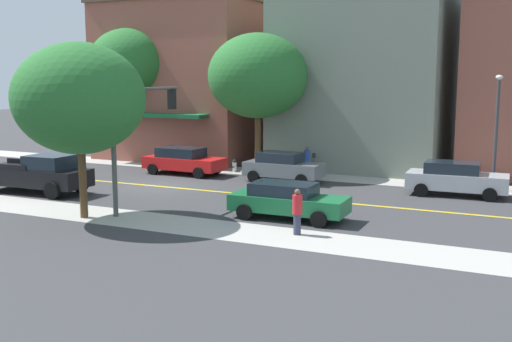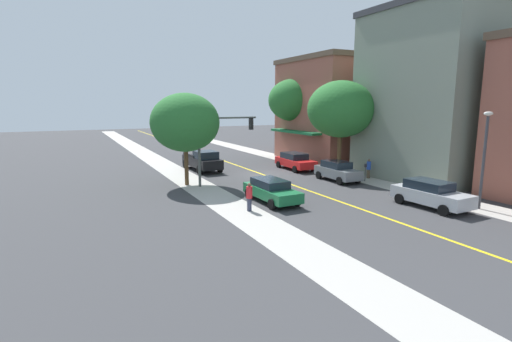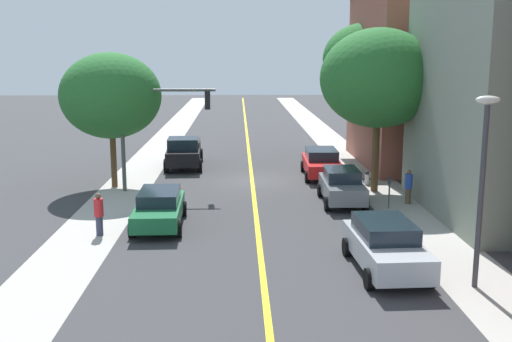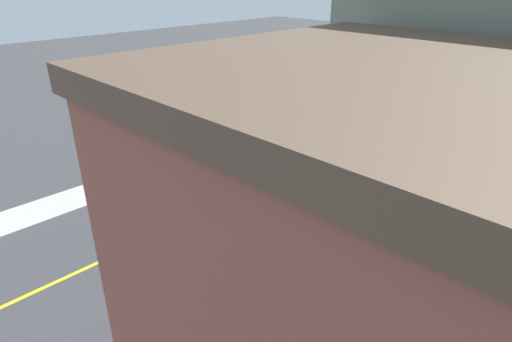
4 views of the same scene
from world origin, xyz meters
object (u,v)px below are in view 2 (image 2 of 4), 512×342
object	(u,v)px
silver_sedan_left_curb	(431,194)
grey_sedan_left_curb	(337,171)
street_tree_left_near	(341,109)
street_tree_left_far	(185,123)
street_lamp	(485,148)
street_tree_right_corner	(293,100)
green_sedan_right_curb	(271,190)
parking_meter	(365,170)
traffic_light_mast	(219,136)
fire_hydrant	(328,167)
pedestrian_blue_shirt	(369,168)
pedestrian_red_shirt	(249,196)
red_sedan_left_curb	(295,161)
black_pickup_truck	(203,161)

from	to	relation	value
silver_sedan_left_curb	grey_sedan_left_curb	world-z (taller)	silver_sedan_left_curb
street_tree_left_near	street_tree_left_far	world-z (taller)	street_tree_left_near
street_tree_left_near	grey_sedan_left_curb	bearing A→B (deg)	49.92
street_lamp	street_tree_right_corner	bearing A→B (deg)	-92.93
street_lamp	green_sedan_right_curb	world-z (taller)	street_lamp
parking_meter	grey_sedan_left_curb	xyz separation A→B (m)	(1.95, -1.05, -0.09)
traffic_light_mast	grey_sedan_left_curb	world-z (taller)	traffic_light_mast
fire_hydrant	traffic_light_mast	distance (m)	11.55
grey_sedan_left_curb	pedestrian_blue_shirt	size ratio (longest dim) A/B	2.64
street_tree_left_far	traffic_light_mast	size ratio (longest dim) A/B	1.25
fire_hydrant	green_sedan_right_curb	bearing A→B (deg)	37.08
street_tree_left_near	pedestrian_blue_shirt	xyz separation A→B (m)	(-0.97, 2.69, -4.79)
traffic_light_mast	silver_sedan_left_curb	xyz separation A→B (m)	(-8.88, 11.74, -2.87)
parking_meter	pedestrian_red_shirt	xyz separation A→B (m)	(12.03, 3.77, -0.05)
street_lamp	pedestrian_red_shirt	xyz separation A→B (m)	(12.31, -5.58, -2.70)
silver_sedan_left_curb	pedestrian_red_shirt	size ratio (longest dim) A/B	2.81
silver_sedan_left_curb	red_sedan_left_curb	bearing A→B (deg)	177.54
grey_sedan_left_curb	green_sedan_right_curb	xyz separation A→B (m)	(7.96, 3.58, -0.06)
green_sedan_right_curb	pedestrian_red_shirt	world-z (taller)	pedestrian_red_shirt
street_tree_left_far	fire_hydrant	distance (m)	13.93
parking_meter	silver_sedan_left_curb	distance (m)	8.12
street_lamp	fire_hydrant	bearing A→B (deg)	-89.11
street_tree_left_far	grey_sedan_left_curb	distance (m)	12.49
green_sedan_right_curb	silver_sedan_left_curb	bearing A→B (deg)	54.47
street_tree_right_corner	grey_sedan_left_curb	world-z (taller)	street_tree_right_corner
street_tree_left_far	red_sedan_left_curb	world-z (taller)	street_tree_left_far
fire_hydrant	red_sedan_left_curb	world-z (taller)	red_sedan_left_curb
street_tree_left_near	silver_sedan_left_curb	xyz separation A→B (m)	(2.18, 11.37, -4.80)
fire_hydrant	pedestrian_red_shirt	bearing A→B (deg)	35.99
traffic_light_mast	silver_sedan_left_curb	distance (m)	15.00
street_tree_right_corner	fire_hydrant	distance (m)	10.52
black_pickup_truck	pedestrian_red_shirt	world-z (taller)	black_pickup_truck
street_tree_right_corner	parking_meter	distance (m)	14.63
green_sedan_right_curb	street_tree_left_far	bearing A→B (deg)	-157.62
street_tree_left_far	pedestrian_red_shirt	distance (m)	9.55
silver_sedan_left_curb	grey_sedan_left_curb	bearing A→B (deg)	176.88
parking_meter	street_lamp	world-z (taller)	street_lamp
street_tree_left_far	green_sedan_right_curb	xyz separation A→B (m)	(-3.26, 7.42, -3.96)
fire_hydrant	traffic_light_mast	world-z (taller)	traffic_light_mast
parking_meter	pedestrian_blue_shirt	size ratio (longest dim) A/B	0.87
traffic_light_mast	green_sedan_right_curb	size ratio (longest dim) A/B	1.18
street_tree_left_near	red_sedan_left_curb	distance (m)	6.46
street_tree_left_far	pedestrian_red_shirt	bearing A→B (deg)	97.53
parking_meter	street_tree_right_corner	bearing A→B (deg)	-96.15
parking_meter	black_pickup_truck	world-z (taller)	black_pickup_truck
parking_meter	red_sedan_left_curb	distance (m)	7.51
street_tree_right_corner	pedestrian_red_shirt	bearing A→B (deg)	51.97
green_sedan_right_curb	pedestrian_blue_shirt	bearing A→B (deg)	105.57
silver_sedan_left_curb	green_sedan_right_curb	world-z (taller)	silver_sedan_left_curb
street_tree_right_corner	pedestrian_red_shirt	distance (m)	22.59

